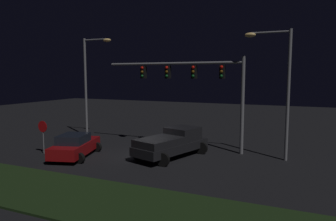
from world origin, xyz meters
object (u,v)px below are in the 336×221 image
at_px(car_sedan, 75,146).
at_px(stop_sign, 43,131).
at_px(street_lamp_right, 279,78).
at_px(pickup_truck, 173,141).
at_px(traffic_signal_gantry, 194,79).
at_px(street_lamp_left, 91,75).

relative_size(car_sedan, stop_sign, 2.12).
bearing_deg(street_lamp_right, pickup_truck, -162.27).
relative_size(car_sedan, traffic_signal_gantry, 0.46).
height_order(car_sedan, street_lamp_left, street_lamp_left).
distance_m(car_sedan, street_lamp_left, 8.23).
height_order(street_lamp_right, stop_sign, street_lamp_right).
bearing_deg(stop_sign, street_lamp_left, 97.05).
relative_size(pickup_truck, street_lamp_right, 0.72).
height_order(car_sedan, street_lamp_right, street_lamp_right).
bearing_deg(traffic_signal_gantry, stop_sign, -148.63).
distance_m(street_lamp_left, street_lamp_right, 15.27).
relative_size(pickup_truck, traffic_signal_gantry, 0.56).
bearing_deg(car_sedan, traffic_signal_gantry, -67.28).
xyz_separation_m(traffic_signal_gantry, street_lamp_left, (-9.58, 0.87, 0.22)).
bearing_deg(street_lamp_right, stop_sign, -161.48).
distance_m(pickup_truck, stop_sign, 8.75).
bearing_deg(street_lamp_right, car_sedan, -158.70).
xyz_separation_m(street_lamp_left, street_lamp_right, (15.20, -1.40, -0.17)).
distance_m(pickup_truck, traffic_signal_gantry, 4.78).
distance_m(traffic_signal_gantry, street_lamp_right, 5.65).
relative_size(street_lamp_left, street_lamp_right, 1.04).
bearing_deg(pickup_truck, stop_sign, 126.18).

